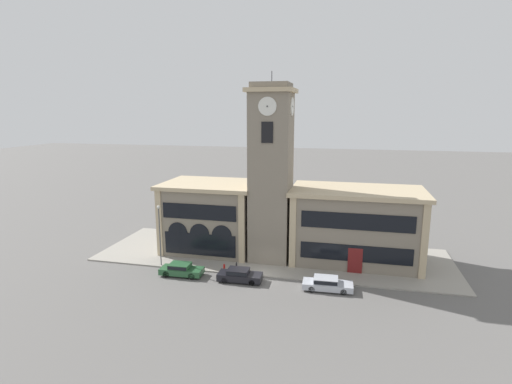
{
  "coord_description": "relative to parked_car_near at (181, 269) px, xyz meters",
  "views": [
    {
      "loc": [
        8.51,
        -38.05,
        16.96
      ],
      "look_at": [
        -1.21,
        3.14,
        8.4
      ],
      "focal_mm": 28.0,
      "sensor_mm": 36.0,
      "label": 1
    }
  ],
  "objects": [
    {
      "name": "sidewalk_kerb",
      "position": [
        8.23,
        7.97,
        -0.62
      ],
      "size": [
        41.17,
        13.06,
        0.15
      ],
      "color": "gray",
      "rests_on": "ground_plane"
    },
    {
      "name": "street_lamp",
      "position": [
        -3.2,
        1.83,
        3.83
      ],
      "size": [
        0.36,
        0.36,
        6.82
      ],
      "color": "#4C4C51",
      "rests_on": "sidewalk_kerb"
    },
    {
      "name": "parked_car_near",
      "position": [
        0.0,
        0.0,
        0.0
      ],
      "size": [
        4.54,
        1.98,
        1.3
      ],
      "rotation": [
        0.0,
        0.0,
        0.03
      ],
      "color": "#285633",
      "rests_on": "ground_plane"
    },
    {
      "name": "parked_car_far",
      "position": [
        15.15,
        -0.0,
        -0.03
      ],
      "size": [
        4.86,
        2.02,
        1.26
      ],
      "rotation": [
        0.0,
        0.0,
        0.03
      ],
      "color": "#B2B7C1",
      "rests_on": "ground_plane"
    },
    {
      "name": "parked_car_mid",
      "position": [
        6.37,
        0.0,
        -0.01
      ],
      "size": [
        4.54,
        1.95,
        1.29
      ],
      "rotation": [
        0.0,
        0.0,
        0.03
      ],
      "color": "black",
      "rests_on": "ground_plane"
    },
    {
      "name": "ground_plane",
      "position": [
        8.23,
        1.44,
        -0.69
      ],
      "size": [
        300.0,
        300.0,
        0.0
      ],
      "primitive_type": "plane",
      "color": "#605E5B"
    },
    {
      "name": "town_hall_right_wing",
      "position": [
        17.78,
        8.51,
        3.56
      ],
      "size": [
        14.78,
        8.62,
        8.45
      ],
      "color": "gray",
      "rests_on": "ground_plane"
    },
    {
      "name": "town_hall_left_wing",
      "position": [
        0.37,
        8.5,
        3.57
      ],
      "size": [
        11.4,
        8.62,
        8.48
      ],
      "color": "gray",
      "rests_on": "ground_plane"
    },
    {
      "name": "clock_tower",
      "position": [
        8.23,
        6.78,
        9.35
      ],
      "size": [
        5.12,
        5.12,
        21.2
      ],
      "color": "gray",
      "rests_on": "ground_plane"
    },
    {
      "name": "fire_hydrant",
      "position": [
        4.21,
        1.67,
        -0.12
      ],
      "size": [
        0.22,
        0.22,
        0.87
      ],
      "color": "red",
      "rests_on": "sidewalk_kerb"
    },
    {
      "name": "bollard",
      "position": [
        5.5,
        1.92,
        -0.02
      ],
      "size": [
        0.18,
        0.18,
        1.06
      ],
      "color": "black",
      "rests_on": "sidewalk_kerb"
    }
  ]
}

